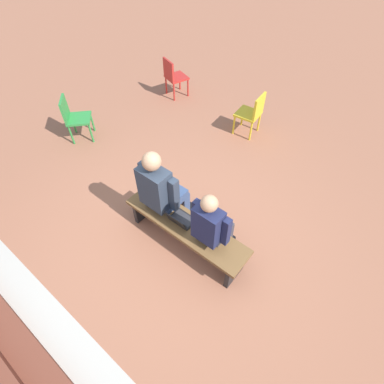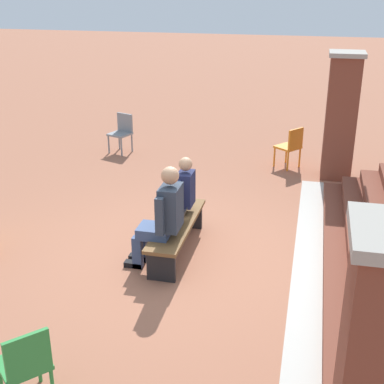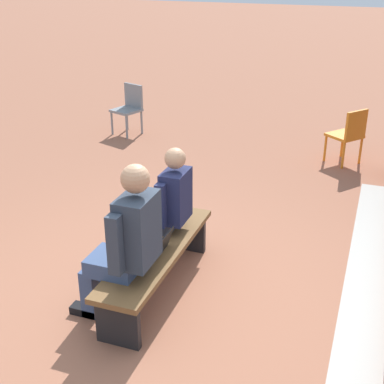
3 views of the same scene
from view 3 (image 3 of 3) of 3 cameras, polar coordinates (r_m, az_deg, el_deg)
The scene contains 8 objects.
ground_plane at distance 5.00m, azimuth -3.18°, elevation -11.17°, with size 60.00×60.00×0.00m, color #9E6047.
concrete_strip at distance 4.80m, azimuth 17.51°, elevation -14.13°, with size 6.51×0.40×0.01m, color #B7B2A8.
bench at distance 4.90m, azimuth -3.72°, elevation -6.97°, with size 1.80×0.44×0.45m.
person_student at distance 5.07m, azimuth -2.81°, elevation -1.50°, with size 0.51×0.64×1.29m.
person_adult at distance 4.38m, azimuth -7.09°, elevation -5.19°, with size 0.60×0.75×1.43m.
laptop at distance 4.77m, azimuth -4.00°, elevation -5.95°, with size 0.32×0.29×0.21m.
plastic_chair_by_pillar at distance 8.16m, azimuth 16.40°, elevation 6.07°, with size 0.59×0.59×0.84m.
plastic_chair_near_bench_right at distance 9.32m, azimuth -6.70°, elevation 9.10°, with size 0.54×0.54×0.84m.
Camera 3 is at (3.73, 1.64, 2.89)m, focal length 50.00 mm.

